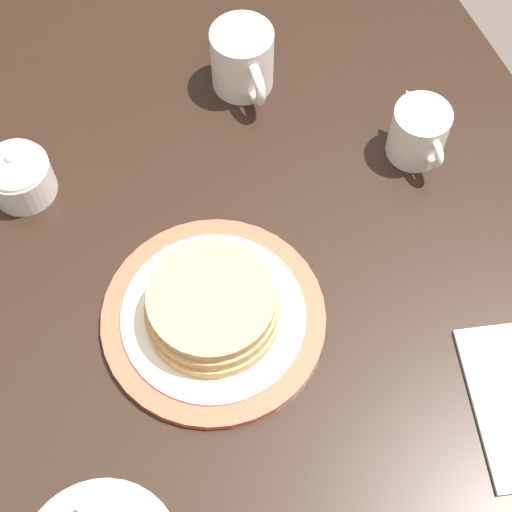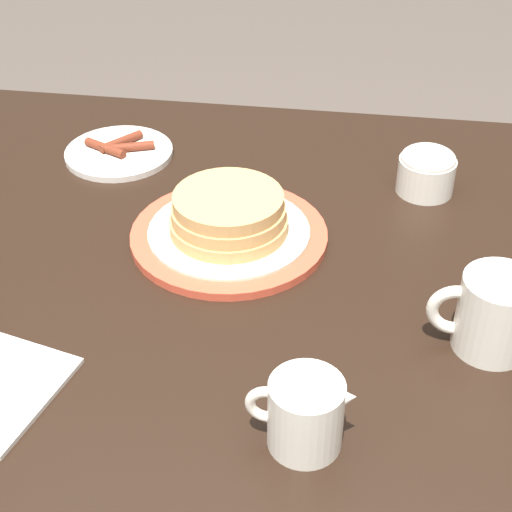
{
  "view_description": "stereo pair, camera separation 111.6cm",
  "coord_description": "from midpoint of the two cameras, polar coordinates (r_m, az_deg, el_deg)",
  "views": [
    {
      "loc": [
        0.39,
        -0.15,
        1.62
      ],
      "look_at": [
        -0.02,
        0.02,
        0.78
      ],
      "focal_mm": 55.0,
      "sensor_mm": 36.0,
      "label": 1
    },
    {
      "loc": [
        -0.14,
        0.8,
        1.37
      ],
      "look_at": [
        -0.02,
        0.02,
        0.78
      ],
      "focal_mm": 55.0,
      "sensor_mm": 36.0,
      "label": 2
    }
  ],
  "objects": [
    {
      "name": "pancake_plate",
      "position": [
        0.82,
        -32.99,
        -27.51
      ],
      "size": [
        0.27,
        0.27,
        0.07
      ],
      "color": "#DB5138",
      "rests_on": "dining_table"
    },
    {
      "name": "dining_table",
      "position": [
        0.92,
        -25.04,
        -25.88
      ],
      "size": [
        1.45,
        0.94,
        0.75
      ],
      "color": "black",
      "rests_on": "ground_plane"
    },
    {
      "name": "sugar_bowl",
      "position": [
        0.97,
        -43.25,
        -12.45
      ],
      "size": [
        0.08,
        0.08,
        0.08
      ],
      "color": "silver",
      "rests_on": "dining_table"
    },
    {
      "name": "creamer_pitcher",
      "position": [
        0.74,
        -10.51,
        -11.7
      ],
      "size": [
        0.11,
        0.07,
        0.09
      ],
      "color": "silver",
      "rests_on": "dining_table"
    },
    {
      "name": "coffee_mug",
      "position": [
        0.84,
        -25.43,
        -3.05
      ],
      "size": [
        0.12,
        0.09,
        0.09
      ],
      "color": "silver",
      "rests_on": "dining_table"
    },
    {
      "name": "ground_plane",
      "position": [
        1.53,
        -14.95,
        -27.32
      ],
      "size": [
        8.0,
        8.0,
        0.0
      ],
      "primitive_type": "plane",
      "color": "#51473F"
    }
  ]
}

